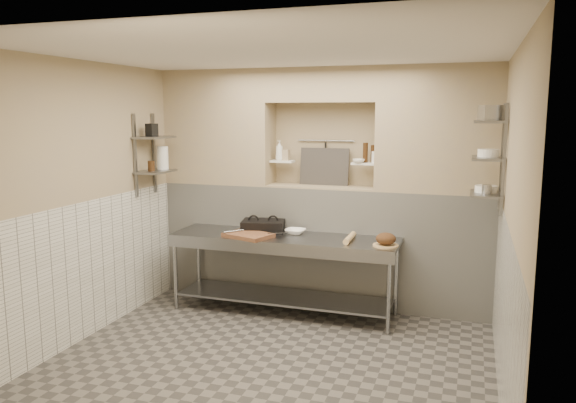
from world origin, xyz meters
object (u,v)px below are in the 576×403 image
at_px(bottle_soap, 279,150).
at_px(panini_press, 263,226).
at_px(cutting_board, 248,235).
at_px(bread_loaf, 386,239).
at_px(prep_table, 283,258).
at_px(mixing_bowl, 295,231).
at_px(rolling_pin, 350,238).
at_px(bowl_alcove, 359,161).
at_px(jug_left, 162,158).

bearing_deg(bottle_soap, panini_press, -101.00).
height_order(cutting_board, bottle_soap, bottle_soap).
height_order(bread_loaf, bottle_soap, bottle_soap).
relative_size(prep_table, bread_loaf, 12.30).
xyz_separation_m(mixing_bowl, rolling_pin, (0.67, -0.15, 0.00)).
bearing_deg(prep_table, bottle_soap, 113.24).
distance_m(panini_press, cutting_board, 0.34).
xyz_separation_m(rolling_pin, bottle_soap, (-1.00, 0.54, 0.90)).
bearing_deg(bowl_alcove, rolling_pin, -88.09).
relative_size(rolling_pin, bowl_alcove, 3.06).
bearing_deg(bowl_alcove, mixing_bowl, -152.02).
xyz_separation_m(rolling_pin, bread_loaf, (0.41, -0.12, 0.05)).
xyz_separation_m(panini_press, jug_left, (-1.23, -0.14, 0.78)).
bearing_deg(bottle_soap, bowl_alcove, -2.16).
bearing_deg(rolling_pin, bottle_soap, 151.72).
distance_m(prep_table, bottle_soap, 1.33).
bearing_deg(panini_press, bread_loaf, -23.46).
bearing_deg(cutting_board, mixing_bowl, 35.94).
bearing_deg(mixing_bowl, bottle_soap, 130.32).
xyz_separation_m(cutting_board, mixing_bowl, (0.45, 0.33, 0.01)).
bearing_deg(jug_left, prep_table, -1.23).
xyz_separation_m(panini_press, rolling_pin, (1.07, -0.16, -0.03)).
bearing_deg(jug_left, bread_loaf, -2.97).
height_order(panini_press, bowl_alcove, bowl_alcove).
distance_m(prep_table, bowl_alcove, 1.42).
xyz_separation_m(mixing_bowl, jug_left, (-1.63, -0.13, 0.82)).
distance_m(panini_press, bowl_alcove, 1.35).
relative_size(cutting_board, bottle_soap, 2.11).
bearing_deg(bowl_alcove, jug_left, -168.21).
distance_m(bowl_alcove, jug_left, 2.34).
bearing_deg(panini_press, mixing_bowl, -14.04).
distance_m(bottle_soap, bowl_alcove, 0.99).
relative_size(panini_press, mixing_bowl, 2.37).
bearing_deg(rolling_pin, bread_loaf, -16.25).
xyz_separation_m(prep_table, mixing_bowl, (0.09, 0.16, 0.29)).
bearing_deg(bottle_soap, prep_table, -66.76).
xyz_separation_m(rolling_pin, bowl_alcove, (-0.02, 0.50, 0.80)).
bearing_deg(mixing_bowl, bowl_alcove, 27.98).
relative_size(bottle_soap, jug_left, 0.88).
bearing_deg(panini_press, prep_table, -41.96).
height_order(bottle_soap, jug_left, bottle_soap).
relative_size(rolling_pin, bread_loaf, 2.02).
bearing_deg(bottle_soap, bread_loaf, -24.99).
relative_size(prep_table, mixing_bowl, 11.09).
bearing_deg(bread_loaf, jug_left, 177.03).
bearing_deg(mixing_bowl, bread_loaf, -14.09).
xyz_separation_m(cutting_board, jug_left, (-1.18, 0.20, 0.83)).
xyz_separation_m(cutting_board, rolling_pin, (1.12, 0.18, 0.01)).
bearing_deg(prep_table, mixing_bowl, 60.86).
relative_size(rolling_pin, jug_left, 1.55).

